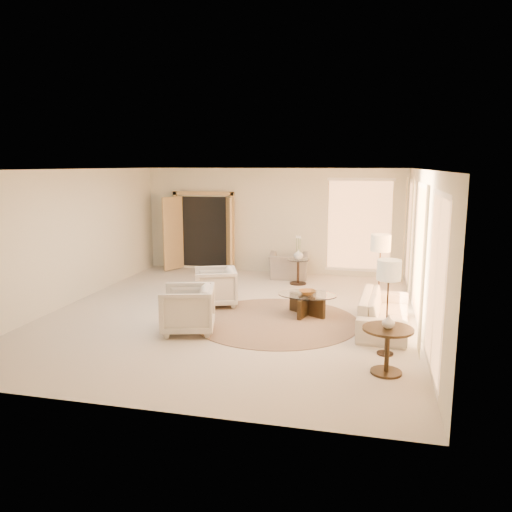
% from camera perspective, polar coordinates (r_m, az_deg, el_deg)
% --- Properties ---
extents(room, '(7.04, 8.04, 2.83)m').
position_cam_1_polar(room, '(9.57, -2.88, 1.43)').
color(room, beige).
rests_on(room, ground).
extents(windows_right, '(0.10, 6.40, 2.40)m').
position_cam_1_polar(windows_right, '(9.34, 18.09, 0.41)').
color(windows_right, '#ECA05E').
rests_on(windows_right, room).
extents(window_back_corner, '(1.70, 0.10, 2.40)m').
position_cam_1_polar(window_back_corner, '(13.12, 11.73, 3.45)').
color(window_back_corner, '#ECA05E').
rests_on(window_back_corner, room).
extents(curtains_right, '(0.06, 5.20, 2.60)m').
position_cam_1_polar(curtains_right, '(10.23, 17.39, 1.00)').
color(curtains_right, beige).
rests_on(curtains_right, room).
extents(french_doors, '(1.95, 0.66, 2.16)m').
position_cam_1_polar(french_doors, '(13.79, -6.07, 2.75)').
color(french_doors, tan).
rests_on(french_doors, room).
extents(area_rug, '(3.96, 3.96, 0.01)m').
position_cam_1_polar(area_rug, '(9.42, 2.27, -7.41)').
color(area_rug, '#483427').
rests_on(area_rug, room).
extents(sofa, '(0.95, 2.15, 0.61)m').
position_cam_1_polar(sofa, '(9.24, 14.46, -6.15)').
color(sofa, beige).
rests_on(sofa, room).
extents(armchair_left, '(1.03, 1.06, 0.86)m').
position_cam_1_polar(armchair_left, '(10.38, -4.68, -3.33)').
color(armchair_left, beige).
rests_on(armchair_left, room).
extents(armchair_right, '(1.02, 1.06, 0.90)m').
position_cam_1_polar(armchair_right, '(8.78, -7.83, -5.80)').
color(armchair_right, beige).
rests_on(armchair_right, room).
extents(accent_chair, '(1.06, 0.77, 0.86)m').
position_cam_1_polar(accent_chair, '(12.88, 3.76, -0.62)').
color(accent_chair, gray).
rests_on(accent_chair, room).
extents(coffee_table, '(1.48, 1.48, 0.42)m').
position_cam_1_polar(coffee_table, '(9.77, 5.86, -5.25)').
color(coffee_table, black).
rests_on(coffee_table, room).
extents(end_table, '(0.70, 0.70, 0.66)m').
position_cam_1_polar(end_table, '(7.26, 14.79, -9.52)').
color(end_table, black).
rests_on(end_table, room).
extents(side_table, '(0.54, 0.54, 0.62)m').
position_cam_1_polar(side_table, '(12.23, 4.84, -1.49)').
color(side_table, '#302219').
rests_on(side_table, room).
extents(floor_lamp_near, '(0.38, 0.38, 1.57)m').
position_cam_1_polar(floor_lamp_near, '(9.87, 14.05, 1.05)').
color(floor_lamp_near, '#302219').
rests_on(floor_lamp_near, room).
extents(floor_lamp_far, '(0.36, 0.36, 1.49)m').
position_cam_1_polar(floor_lamp_far, '(7.75, 14.94, -2.05)').
color(floor_lamp_far, '#302219').
rests_on(floor_lamp_far, room).
extents(bowl, '(0.42, 0.42, 0.08)m').
position_cam_1_polar(bowl, '(9.72, 5.88, -4.14)').
color(bowl, brown).
rests_on(bowl, coffee_table).
extents(end_vase, '(0.18, 0.18, 0.19)m').
position_cam_1_polar(end_vase, '(7.17, 14.90, -7.29)').
color(end_vase, silver).
rests_on(end_vase, end_table).
extents(side_vase, '(0.31, 0.31, 0.24)m').
position_cam_1_polar(side_vase, '(12.17, 4.87, 0.19)').
color(side_vase, silver).
rests_on(side_vase, side_table).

